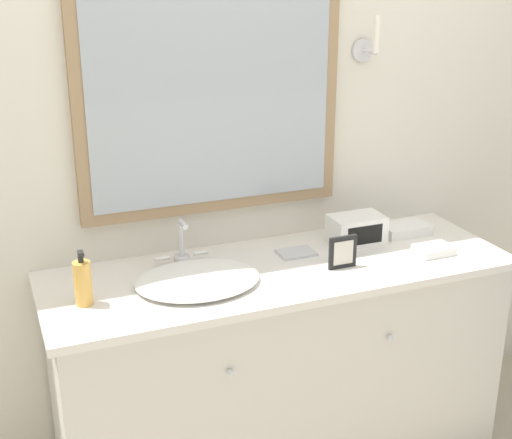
{
  "coord_description": "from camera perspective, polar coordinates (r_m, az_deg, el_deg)",
  "views": [
    {
      "loc": [
        -0.98,
        -1.91,
        1.92
      ],
      "look_at": [
        -0.1,
        0.3,
        1.06
      ],
      "focal_mm": 50.0,
      "sensor_mm": 36.0,
      "label": 1
    }
  ],
  "objects": [
    {
      "name": "sink_basin",
      "position": [
        2.51,
        -4.74,
        -4.71
      ],
      "size": [
        0.44,
        0.41,
        0.18
      ],
      "color": "white",
      "rests_on": "vanity_counter"
    },
    {
      "name": "hand_towel_near_sink",
      "position": [
        3.01,
        11.81,
        -0.76
      ],
      "size": [
        0.2,
        0.12,
        0.04
      ],
      "color": "white",
      "rests_on": "vanity_counter"
    },
    {
      "name": "soap_bottle",
      "position": [
        2.4,
        -13.69,
        -4.91
      ],
      "size": [
        0.06,
        0.06,
        0.19
      ],
      "color": "gold",
      "rests_on": "vanity_counter"
    },
    {
      "name": "vanity_counter",
      "position": [
        2.85,
        1.9,
        -11.69
      ],
      "size": [
        1.75,
        0.6,
        0.86
      ],
      "color": "beige",
      "rests_on": "ground_plane"
    },
    {
      "name": "metal_tray",
      "position": [
        2.76,
        3.25,
        -2.67
      ],
      "size": [
        0.14,
        0.1,
        0.01
      ],
      "color": "silver",
      "rests_on": "vanity_counter"
    },
    {
      "name": "hand_towel_far_corner",
      "position": [
        2.84,
        14.03,
        -2.38
      ],
      "size": [
        0.14,
        0.1,
        0.03
      ],
      "color": "white",
      "rests_on": "vanity_counter"
    },
    {
      "name": "wall_back",
      "position": [
        2.8,
        -0.68,
        6.67
      ],
      "size": [
        8.0,
        0.18,
        2.55
      ],
      "color": "silver",
      "rests_on": "ground_plane"
    },
    {
      "name": "picture_frame",
      "position": [
        2.63,
        6.95,
        -2.61
      ],
      "size": [
        0.11,
        0.01,
        0.12
      ],
      "color": "black",
      "rests_on": "vanity_counter"
    },
    {
      "name": "appliance_box",
      "position": [
        2.87,
        8.05,
        -0.8
      ],
      "size": [
        0.21,
        0.14,
        0.11
      ],
      "color": "white",
      "rests_on": "vanity_counter"
    }
  ]
}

